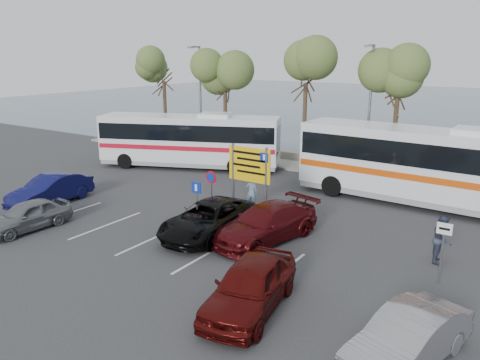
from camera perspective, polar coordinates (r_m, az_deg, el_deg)
The scene contains 25 objects.
ground at distance 20.37m, azimuth -6.16°, elevation -6.93°, with size 120.00×120.00×0.00m, color #323234.
kerb_strip at distance 31.85m, azimuth 10.08°, elevation 1.21°, with size 44.00×2.40×0.15m, color gray.
seawall at distance 33.59m, azimuth 11.47°, elevation 2.27°, with size 48.00×0.80×0.60m, color #A09380.
sea at distance 75.81m, azimuth 24.39°, elevation 8.08°, with size 140.00×140.00×0.00m, color #475F71.
tree_far_left at distance 38.67m, azimuth -9.31°, elevation 13.06°, with size 3.20×3.20×7.60m.
tree_left at distance 34.91m, azimuth -1.84°, elevation 12.50°, with size 3.20×3.20×7.20m.
tree_mid at distance 31.57m, azimuth 8.08°, elevation 13.26°, with size 3.20×3.20×8.00m.
tree_right at distance 29.49m, azimuth 18.82°, elevation 11.54°, with size 3.20×3.20×7.40m.
street_lamp_left at distance 35.81m, azimuth -4.93°, elevation 10.27°, with size 0.45×1.15×8.01m.
street_lamp_right at distance 29.58m, azimuth 15.48°, elevation 8.75°, with size 0.45×1.15×8.01m.
direction_sign at distance 21.52m, azimuth 1.16°, elevation 1.17°, with size 2.20×0.12×3.60m.
sign_no_stop at distance 21.98m, azimuth -3.53°, elevation -0.86°, with size 0.60×0.08×2.35m.
sign_parking at distance 20.57m, azimuth -5.30°, elevation -2.33°, with size 0.50×0.07×2.25m.
sign_taxi at distance 17.26m, azimuth 23.47°, elevation -7.25°, with size 0.50×0.07×2.20m.
lane_markings at distance 20.40m, azimuth -10.45°, elevation -7.06°, with size 12.02×4.20×0.01m, color silver, non-canonical shape.
coach_bus_left at distance 32.24m, azimuth -6.15°, elevation 4.60°, with size 12.25×7.04×3.80m.
coach_bus_right at distance 25.65m, azimuth 22.18°, elevation 1.23°, with size 13.59×3.45×4.20m.
car_silver_a at distance 22.94m, azimuth -24.47°, elevation -3.95°, with size 1.55×3.86×1.32m, color slate.
car_blue at distance 26.32m, azimuth -22.08°, elevation -1.11°, with size 1.61×4.61×1.52m, color #0F1149.
car_maroon at distance 19.68m, azimuth 3.15°, elevation -5.31°, with size 2.11×5.20×1.51m, color #4E0D10.
car_red at distance 14.63m, azimuth 1.25°, elevation -12.77°, with size 1.85×4.60×1.57m, color #4F0D0B.
suv_black at distance 20.32m, azimuth -3.88°, elevation -4.75°, with size 2.39×5.19×1.44m, color black.
car_silver_b at distance 13.14m, azimuth 19.75°, elevation -17.73°, with size 1.47×4.22×1.39m, color gray.
pedestrian_near at distance 23.94m, azimuth 1.42°, elevation -1.45°, with size 0.57×0.38×1.57m, color #829EBE.
pedestrian_far at distance 19.19m, azimuth 23.44°, elevation -6.63°, with size 0.89×0.70×1.84m, color #35394F.
Camera 1 is at (12.18, -14.43, 7.64)m, focal length 35.00 mm.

